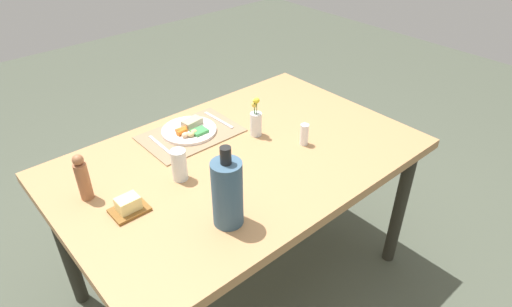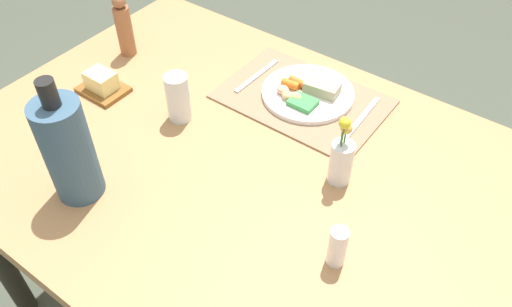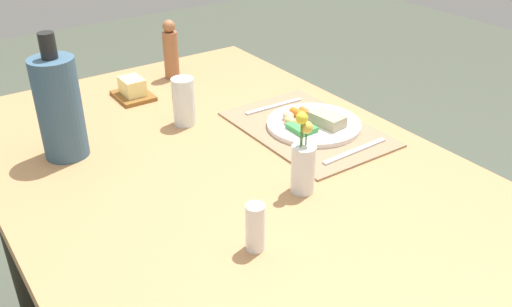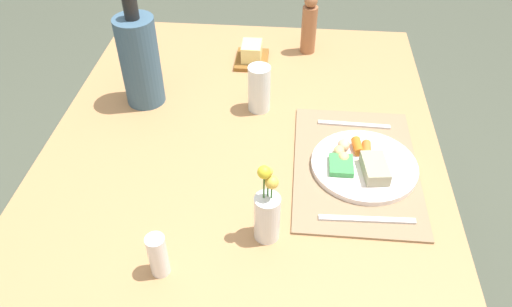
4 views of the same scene
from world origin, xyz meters
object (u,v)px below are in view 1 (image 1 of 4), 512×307
Objects in this scene: dining_table at (240,170)px; knife at (160,145)px; fork at (219,120)px; cooler_bottle at (227,193)px; water_tumbler at (179,167)px; salt_shaker at (304,134)px; dinner_plate at (190,130)px; butter_dish at (129,206)px; pepper_mill at (83,178)px; flower_vase at (256,122)px.

knife is at bearing -52.87° from dining_table.
fork is at bearing -176.97° from knife.
water_tumbler is at bearing -92.05° from cooler_bottle.
cooler_bottle is at bearing 17.22° from salt_shaker.
butter_dish reaches higher than dinner_plate.
water_tumbler is 0.57m from salt_shaker.
water_tumbler is (0.23, 0.27, 0.04)m from dinner_plate.
cooler_bottle is (-0.32, 0.45, 0.04)m from pepper_mill.
dinner_plate is 1.95× the size of butter_dish.
cooler_bottle is 0.33m from water_tumbler.
knife is at bearing 3.63° from dinner_plate.
butter_dish is (0.25, 0.04, -0.03)m from water_tumbler.
pepper_mill reaches higher than fork.
dining_table is 15.48× the size of salt_shaker.
fork is 1.07× the size of flower_vase.
fork is 1.10× the size of knife.
salt_shaker is at bearing 162.57° from pepper_mill.
dining_table is 11.59× the size of water_tumbler.
butter_dish is 0.81m from salt_shaker.
cooler_bottle is (0.24, 0.59, 0.11)m from dinner_plate.
cooler_bottle is at bearing 87.95° from water_tumbler.
pepper_mill is 0.20m from butter_dish.
water_tumbler is (0.45, 0.05, -0.01)m from flower_vase.
knife is at bearing -161.82° from pepper_mill.
dinner_plate is 1.22× the size of fork.
water_tumbler is (-0.01, -0.32, -0.07)m from cooler_bottle.
cooler_bottle is 0.60m from salt_shaker.
pepper_mill reaches higher than dinner_plate.
water_tumbler is (0.28, -0.03, 0.14)m from dining_table.
butter_dish reaches higher than fork.
water_tumbler is 1.33× the size of salt_shaker.
cooler_bottle is at bearing 124.98° from pepper_mill.
pepper_mill is at bearing -55.02° from cooler_bottle.
butter_dish is (0.47, 0.31, 0.01)m from dinner_plate.
salt_shaker is at bearing 142.28° from knife.
salt_shaker is (-0.55, 0.15, -0.01)m from water_tumbler.
flower_vase is at bearing -173.14° from water_tumbler.
water_tumbler is at bearing 158.35° from pepper_mill.
pepper_mill is at bearing -21.65° from water_tumbler.
pepper_mill is 0.78m from flower_vase.
water_tumbler is (0.06, 0.26, 0.05)m from knife.
pepper_mill and flower_vase have the same top height.
cooler_bottle reaches higher than water_tumbler.
knife is at bearing -27.95° from flower_vase.
fork is at bearing -124.42° from cooler_bottle.
fork is (-0.17, 0.00, -0.01)m from dinner_plate.
salt_shaker is at bearing 109.46° from fork.
dining_table is 0.31m from water_tumbler.
dining_table is at bearing 128.80° from knife.
dinner_plate is at bearing -2.99° from fork.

